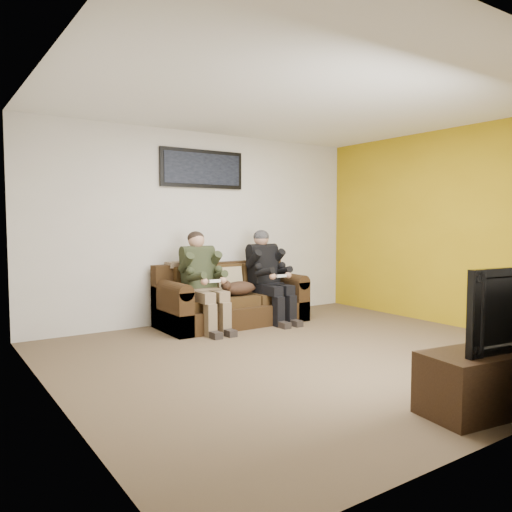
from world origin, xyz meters
TOP-DOWN VIEW (x-y plane):
  - floor at (0.00, 0.00)m, footprint 5.00×5.00m
  - ceiling at (0.00, 0.00)m, footprint 5.00×5.00m
  - wall_back at (0.00, 2.25)m, footprint 5.00×0.00m
  - wall_left at (-2.50, 0.00)m, footprint 0.00×4.50m
  - wall_right at (2.50, 0.00)m, footprint 0.00×4.50m
  - accent_wall_right at (2.49, 0.00)m, footprint 0.00×4.50m
  - sofa at (0.15, 1.82)m, footprint 1.98×0.86m
  - throw_pillow at (0.15, 1.86)m, footprint 0.38×0.18m
  - throw_blanket at (-0.45, 2.07)m, footprint 0.41×0.20m
  - person_left at (-0.36, 1.66)m, footprint 0.51×0.87m
  - person_right at (0.66, 1.66)m, footprint 0.51×0.86m
  - cat at (0.16, 1.64)m, footprint 0.66×0.26m
  - framed_poster at (-0.05, 2.22)m, footprint 1.25×0.05m
  - tv_stand at (0.26, -1.95)m, footprint 1.48×0.66m
  - television at (0.26, -1.95)m, footprint 1.07×0.29m

SIDE VIEW (x-z plane):
  - floor at x=0.00m, z-range 0.00..0.00m
  - tv_stand at x=0.26m, z-range 0.00..0.45m
  - sofa at x=0.15m, z-range -0.10..0.71m
  - cat at x=0.16m, z-range 0.38..0.62m
  - throw_pillow at x=0.15m, z-range 0.39..0.77m
  - person_left at x=-0.36m, z-range 0.07..1.32m
  - person_right at x=0.66m, z-range 0.07..1.33m
  - television at x=0.26m, z-range 0.45..1.06m
  - throw_blanket at x=-0.45m, z-range 0.78..0.85m
  - wall_back at x=0.00m, z-range -1.20..3.80m
  - wall_left at x=-2.50m, z-range -0.95..3.55m
  - wall_right at x=2.50m, z-range -0.95..3.55m
  - accent_wall_right at x=2.49m, z-range -0.95..3.55m
  - framed_poster at x=-0.05m, z-range 1.84..2.36m
  - ceiling at x=0.00m, z-range 2.60..2.60m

